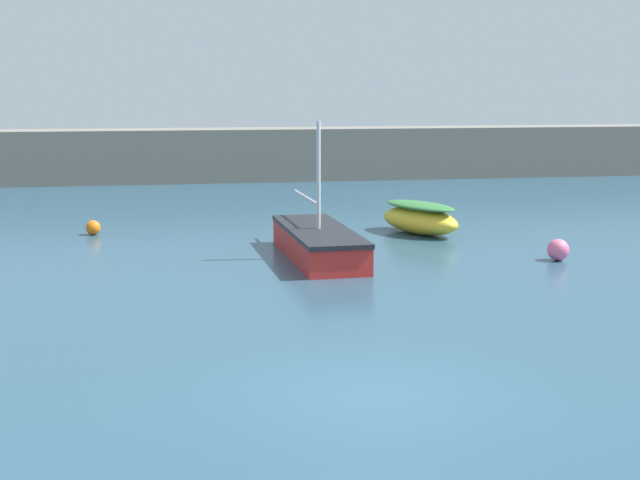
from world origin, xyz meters
TOP-DOWN VIEW (x-y plane):
  - ground_plane at (0.00, 0.00)m, footprint 120.00×120.00m
  - harbor_breakwater at (0.00, 31.34)m, footprint 46.20×2.66m
  - sailboat_twin_hulled at (1.05, 10.89)m, footprint 1.85×6.07m
  - rowboat_with_red_cover at (4.90, 14.33)m, footprint 2.58×3.48m
  - mooring_buoy_pink at (7.31, 9.45)m, footprint 0.58×0.58m
  - mooring_buoy_orange at (-5.25, 15.90)m, footprint 0.46×0.46m

SIDE VIEW (x-z plane):
  - ground_plane at x=0.00m, z-range -0.20..0.00m
  - mooring_buoy_orange at x=-5.25m, z-range 0.00..0.46m
  - mooring_buoy_pink at x=7.31m, z-range 0.00..0.58m
  - sailboat_twin_hulled at x=1.05m, z-range -1.42..2.27m
  - rowboat_with_red_cover at x=4.90m, z-range 0.00..1.01m
  - harbor_breakwater at x=0.00m, z-range 0.00..2.54m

